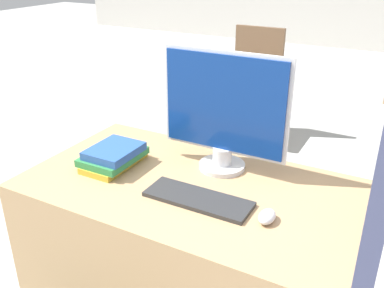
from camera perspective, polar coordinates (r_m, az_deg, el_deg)
The scene contains 7 objects.
desk at distance 1.89m, azimuth -0.12°, elevation -14.97°, with size 1.31×0.74×0.73m.
carrel_divider at distance 1.51m, azimuth 22.76°, elevation -13.81°, with size 0.07×0.63×1.33m.
monitor at distance 1.70m, azimuth 4.28°, elevation 4.36°, with size 0.53×0.19×0.49m.
keyboard at distance 1.57m, azimuth 0.82°, elevation -7.34°, with size 0.40×0.14×0.02m.
mouse at distance 1.47m, azimuth 9.98°, elevation -9.50°, with size 0.05×0.09×0.04m.
book_stack at distance 1.83m, azimuth -10.38°, elevation -1.61°, with size 0.20×0.28×0.09m.
far_chair at distance 3.84m, azimuth 8.12°, elevation 8.32°, with size 0.44×0.44×0.96m.
Camera 1 is at (0.70, -0.91, 1.56)m, focal length 40.00 mm.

